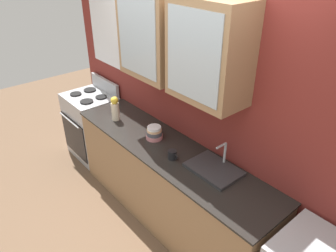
{
  "coord_description": "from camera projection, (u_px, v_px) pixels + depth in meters",
  "views": [
    {
      "loc": [
        2.02,
        -1.69,
        2.67
      ],
      "look_at": [
        0.01,
        0.0,
        1.17
      ],
      "focal_mm": 34.29,
      "sensor_mm": 36.0,
      "label": 1
    }
  ],
  "objects": [
    {
      "name": "cup_near_sink",
      "position": [
        172.0,
        155.0,
        2.99
      ],
      "size": [
        0.12,
        0.08,
        0.09
      ],
      "color": "black",
      "rests_on": "counter"
    },
    {
      "name": "vase",
      "position": [
        115.0,
        109.0,
        3.61
      ],
      "size": [
        0.09,
        0.09,
        0.28
      ],
      "color": "beige",
      "rests_on": "counter"
    },
    {
      "name": "back_wall_unit",
      "position": [
        191.0,
        87.0,
        3.05
      ],
      "size": [
        4.21,
        0.47,
        2.63
      ],
      "color": "maroon",
      "rests_on": "ground_plane"
    },
    {
      "name": "ground_plane",
      "position": [
        167.0,
        215.0,
        3.61
      ],
      "size": [
        10.0,
        10.0,
        0.0
      ],
      "primitive_type": "plane",
      "color": "brown"
    },
    {
      "name": "sink_faucet",
      "position": [
        214.0,
        168.0,
        2.85
      ],
      "size": [
        0.47,
        0.33,
        0.24
      ],
      "color": "#2D2D30",
      "rests_on": "counter"
    },
    {
      "name": "bowl_stack",
      "position": [
        154.0,
        133.0,
        3.3
      ],
      "size": [
        0.18,
        0.18,
        0.14
      ],
      "color": "#D87F84",
      "rests_on": "counter"
    },
    {
      "name": "counter",
      "position": [
        167.0,
        184.0,
        3.39
      ],
      "size": [
        2.53,
        0.61,
        0.91
      ],
      "color": "#93704C",
      "rests_on": "ground_plane"
    },
    {
      "name": "stove_range",
      "position": [
        92.0,
        125.0,
        4.46
      ],
      "size": [
        0.68,
        0.6,
        1.09
      ],
      "color": "#ADAFB5",
      "rests_on": "ground_plane"
    }
  ]
}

